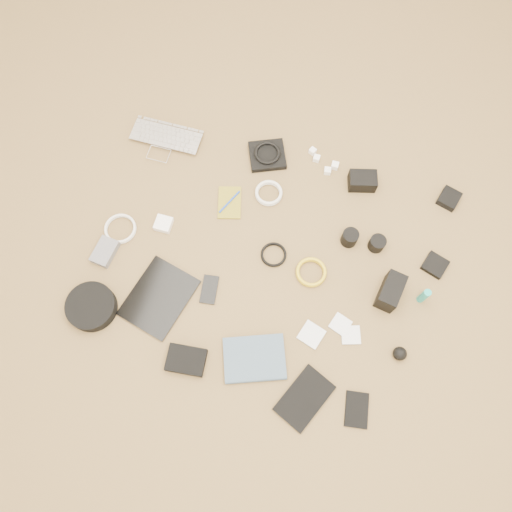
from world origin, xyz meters
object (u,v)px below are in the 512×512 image
(dslr_camera, at_px, (362,181))
(paperback, at_px, (256,382))
(tablet, at_px, (159,298))
(phone, at_px, (209,290))
(headphone_case, at_px, (91,307))
(laptop, at_px, (163,145))

(dslr_camera, relative_size, paperback, 0.50)
(tablet, relative_size, phone, 2.39)
(paperback, bearing_deg, headphone_case, 61.75)
(laptop, relative_size, dslr_camera, 2.72)
(dslr_camera, height_order, tablet, dslr_camera)
(laptop, distance_m, paperback, 1.07)
(laptop, xyz_separation_m, phone, (0.40, -0.55, -0.01))
(headphone_case, relative_size, paperback, 0.83)
(dslr_camera, height_order, headphone_case, dslr_camera)
(tablet, height_order, headphone_case, headphone_case)
(dslr_camera, distance_m, headphone_case, 1.19)
(phone, xyz_separation_m, paperback, (0.28, -0.28, 0.01))
(laptop, height_order, tablet, laptop)
(dslr_camera, xyz_separation_m, headphone_case, (-0.86, -0.83, -0.01))
(tablet, bearing_deg, dslr_camera, 61.21)
(phone, bearing_deg, laptop, 117.00)
(paperback, bearing_deg, tablet, 45.33)
(tablet, xyz_separation_m, paperback, (0.45, -0.19, 0.00))
(headphone_case, height_order, paperback, headphone_case)
(tablet, bearing_deg, laptop, 122.25)
(dslr_camera, bearing_deg, tablet, -147.38)
(phone, bearing_deg, headphone_case, -162.22)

